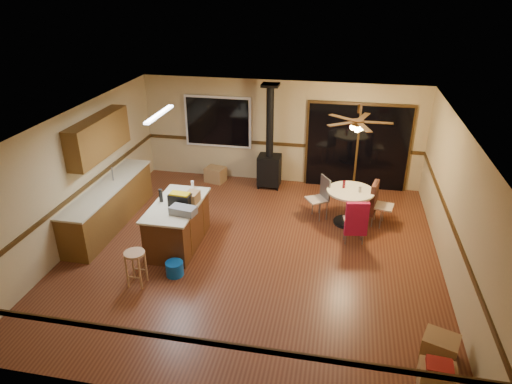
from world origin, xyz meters
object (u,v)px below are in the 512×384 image
(kitchen_island, at_px, (178,224))
(box_corner_b, at_px, (440,348))
(wood_stove, at_px, (269,160))
(blue_bucket, at_px, (175,269))
(box_corner_a, at_px, (437,379))
(chair_near, at_px, (356,218))
(box_under_window, at_px, (215,174))
(dining_table, at_px, (350,201))
(chair_left, at_px, (321,193))
(chair_right, at_px, (375,198))
(toolbox_black, at_px, (180,200))
(bar_stool, at_px, (136,268))
(toolbox_grey, at_px, (183,210))

(kitchen_island, bearing_deg, box_corner_b, -25.19)
(wood_stove, relative_size, blue_bucket, 7.94)
(kitchen_island, height_order, box_corner_a, kitchen_island)
(chair_near, bearing_deg, box_corner_b, -67.36)
(blue_bucket, height_order, box_under_window, box_under_window)
(dining_table, distance_m, chair_left, 0.63)
(kitchen_island, distance_m, chair_right, 4.14)
(toolbox_black, distance_m, chair_left, 3.12)
(kitchen_island, xyz_separation_m, toolbox_black, (0.11, -0.04, 0.56))
(bar_stool, bearing_deg, box_corner_b, -9.21)
(box_under_window, bearing_deg, box_corner_a, -51.80)
(bar_stool, bearing_deg, toolbox_grey, 62.01)
(bar_stool, height_order, box_corner_b, bar_stool)
(wood_stove, relative_size, chair_near, 3.60)
(kitchen_island, height_order, chair_left, chair_left)
(wood_stove, xyz_separation_m, toolbox_black, (-1.19, -3.09, 0.29))
(chair_right, relative_size, box_corner_b, 1.52)
(kitchen_island, relative_size, box_corner_b, 3.66)
(wood_stove, bearing_deg, box_corner_b, -57.77)
(chair_right, height_order, box_under_window, chair_right)
(box_under_window, xyz_separation_m, box_corner_b, (4.70, -5.26, -0.01))
(bar_stool, distance_m, box_under_window, 4.47)
(dining_table, xyz_separation_m, box_corner_a, (1.17, -4.24, -0.36))
(chair_right, bearing_deg, box_under_window, 159.23)
(toolbox_black, xyz_separation_m, box_corner_a, (4.35, -2.67, -0.84))
(dining_table, height_order, chair_near, chair_near)
(box_under_window, height_order, box_corner_a, box_under_window)
(chair_near, bearing_deg, box_corner_a, -72.75)
(toolbox_black, distance_m, chair_near, 3.41)
(chair_left, height_order, box_corner_a, chair_left)
(dining_table, height_order, chair_left, chair_left)
(bar_stool, xyz_separation_m, chair_left, (2.94, 3.05, 0.27))
(chair_near, xyz_separation_m, chair_right, (0.39, 0.97, 0.00))
(wood_stove, distance_m, chair_near, 3.21)
(dining_table, distance_m, chair_near, 0.89)
(box_under_window, bearing_deg, toolbox_grey, -83.52)
(wood_stove, distance_m, toolbox_black, 3.33)
(chair_near, distance_m, chair_right, 1.05)
(kitchen_island, height_order, chair_near, chair_near)
(chair_left, bearing_deg, dining_table, -14.30)
(chair_right, bearing_deg, kitchen_island, -157.07)
(toolbox_grey, height_order, blue_bucket, toolbox_grey)
(bar_stool, relative_size, box_corner_b, 1.41)
(toolbox_grey, xyz_separation_m, box_corner_a, (4.19, -2.36, -0.80))
(chair_near, distance_m, box_under_window, 4.33)
(bar_stool, distance_m, chair_left, 4.24)
(toolbox_black, relative_size, chair_right, 0.60)
(toolbox_black, height_order, bar_stool, toolbox_black)
(blue_bucket, bearing_deg, chair_right, 36.44)
(chair_near, bearing_deg, toolbox_grey, -162.32)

